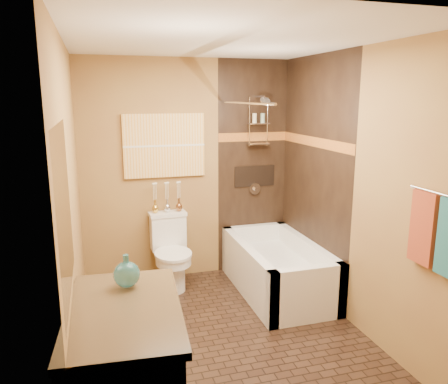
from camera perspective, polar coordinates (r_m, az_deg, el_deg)
name	(u,v)px	position (r m, az deg, el deg)	size (l,w,h in m)	color
floor	(227,338)	(4.06, 0.37, -18.50)	(3.00, 3.00, 0.00)	black
wall_left	(73,211)	(3.43, -19.14, -2.33)	(0.02, 3.00, 2.50)	olive
wall_right	(355,191)	(4.09, 16.69, 0.11)	(0.02, 3.00, 2.50)	olive
wall_back	(188,171)	(5.00, -4.66, 2.77)	(2.40, 0.02, 2.50)	olive
wall_front	(315,267)	(2.25, 11.82, -9.55)	(2.40, 0.02, 2.50)	olive
ceiling	(227,40)	(3.51, 0.43, 19.23)	(3.00, 3.00, 0.00)	silver
alcove_tile_back	(253,168)	(5.21, 3.75, 3.16)	(0.85, 0.01, 2.50)	black
alcove_tile_right	(313,177)	(4.71, 11.60, 1.96)	(0.01, 1.50, 2.50)	black
mosaic_band_back	(253,137)	(5.15, 3.84, 7.21)	(0.85, 0.01, 0.10)	#9B501C
mosaic_band_right	(314,142)	(4.66, 11.69, 6.43)	(0.01, 1.50, 0.10)	#9B501C
alcove_niche	(255,176)	(5.23, 4.01, 2.08)	(0.50, 0.01, 0.25)	black
shower_fixtures	(258,133)	(5.06, 4.52, 7.63)	(0.24, 0.33, 1.16)	silver
curtain_rod	(244,103)	(4.32, 2.61, 11.55)	(0.03, 0.03, 1.55)	silver
towel_bar	(440,194)	(3.21, 26.40, -0.27)	(0.02, 0.02, 0.55)	silver
towel_rust	(423,228)	(3.37, 24.60, -4.28)	(0.05, 0.22, 0.52)	maroon
sunset_painting	(164,146)	(4.89, -7.80, 6.02)	(0.90, 0.04, 0.70)	gold
vanity_mirror	(64,211)	(2.40, -20.12, -2.38)	(0.01, 1.00, 0.90)	white
bathtub	(277,272)	(4.84, 6.95, -10.34)	(0.80, 1.50, 0.55)	white
toilet	(171,251)	(4.89, -6.92, -7.70)	(0.42, 0.62, 0.81)	white
vanity	(126,379)	(2.84, -12.67, -22.78)	(0.72, 1.09, 0.92)	black
teal_bottle	(126,271)	(2.81, -12.62, -10.03)	(0.16, 0.16, 0.26)	#24696D
bud_vases	(167,196)	(4.90, -7.46, -0.58)	(0.34, 0.07, 0.33)	gold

